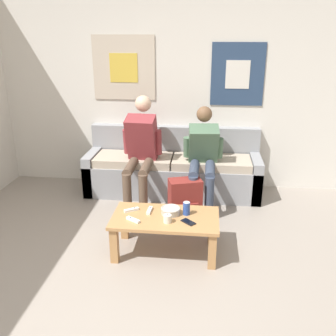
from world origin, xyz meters
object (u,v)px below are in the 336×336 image
(couch, at_px, (173,171))
(ceramic_bowl, at_px, (171,210))
(pillar_candle, at_px, (167,219))
(game_controller_near_right, at_px, (131,210))
(person_seated_teen, at_px, (203,155))
(cell_phone, at_px, (188,222))
(coffee_table, at_px, (165,223))
(game_controller_near_left, at_px, (133,220))
(person_seated_adult, at_px, (141,148))
(game_controller_far_center, at_px, (150,210))
(drink_can_blue, at_px, (186,208))
(backpack, at_px, (185,201))

(couch, distance_m, ceramic_bowl, 1.37)
(ceramic_bowl, bearing_deg, pillar_candle, -94.06)
(game_controller_near_right, bearing_deg, person_seated_teen, 57.16)
(ceramic_bowl, relative_size, cell_phone, 1.25)
(coffee_table, bearing_deg, game_controller_near_left, -157.83)
(pillar_candle, height_order, game_controller_near_right, pillar_candle)
(couch, bearing_deg, person_seated_teen, -41.87)
(person_seated_adult, xyz_separation_m, pillar_candle, (0.45, -1.20, -0.27))
(person_seated_adult, height_order, ceramic_bowl, person_seated_adult)
(game_controller_far_center, bearing_deg, cell_phone, -24.91)
(coffee_table, relative_size, pillar_candle, 11.57)
(person_seated_adult, height_order, cell_phone, person_seated_adult)
(drink_can_blue, height_order, game_controller_far_center, drink_can_blue)
(backpack, relative_size, ceramic_bowl, 2.61)
(person_seated_adult, relative_size, game_controller_near_left, 8.98)
(pillar_candle, distance_m, game_controller_near_left, 0.31)
(ceramic_bowl, relative_size, game_controller_near_left, 1.30)
(drink_can_blue, distance_m, cell_phone, 0.17)
(game_controller_near_left, bearing_deg, drink_can_blue, 21.11)
(coffee_table, relative_size, ceramic_bowl, 5.42)
(person_seated_adult, distance_m, game_controller_far_center, 1.09)
(couch, height_order, game_controller_near_right, couch)
(couch, bearing_deg, drink_can_blue, -79.26)
(person_seated_teen, xyz_separation_m, ceramic_bowl, (-0.27, -1.02, -0.22))
(pillar_candle, bearing_deg, drink_can_blue, 47.34)
(ceramic_bowl, distance_m, cell_phone, 0.23)
(coffee_table, xyz_separation_m, ceramic_bowl, (0.04, 0.06, 0.11))
(person_seated_teen, bearing_deg, couch, 138.13)
(game_controller_near_right, xyz_separation_m, game_controller_far_center, (0.17, 0.01, 0.00))
(person_seated_adult, height_order, game_controller_near_left, person_seated_adult)
(couch, bearing_deg, person_seated_adult, -137.98)
(couch, distance_m, game_controller_near_left, 1.55)
(ceramic_bowl, relative_size, pillar_candle, 2.13)
(coffee_table, relative_size, game_controller_far_center, 6.75)
(ceramic_bowl, height_order, game_controller_far_center, ceramic_bowl)
(couch, bearing_deg, ceramic_bowl, -85.40)
(game_controller_near_left, distance_m, game_controller_far_center, 0.23)
(game_controller_near_left, bearing_deg, coffee_table, 22.17)
(ceramic_bowl, relative_size, game_controller_near_right, 1.31)
(coffee_table, xyz_separation_m, person_seated_teen, (0.31, 1.08, 0.32))
(coffee_table, height_order, game_controller_near_left, game_controller_near_left)
(coffee_table, distance_m, game_controller_near_right, 0.35)
(person_seated_teen, height_order, game_controller_near_right, person_seated_teen)
(backpack, xyz_separation_m, drink_can_blue, (0.05, -0.59, 0.21))
(person_seated_teen, relative_size, ceramic_bowl, 6.32)
(drink_can_blue, relative_size, game_controller_near_right, 0.89)
(ceramic_bowl, bearing_deg, coffee_table, -126.28)
(person_seated_adult, bearing_deg, game_controller_near_left, -83.44)
(couch, bearing_deg, backpack, -74.65)
(couch, xyz_separation_m, game_controller_near_left, (-0.21, -1.53, 0.09))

